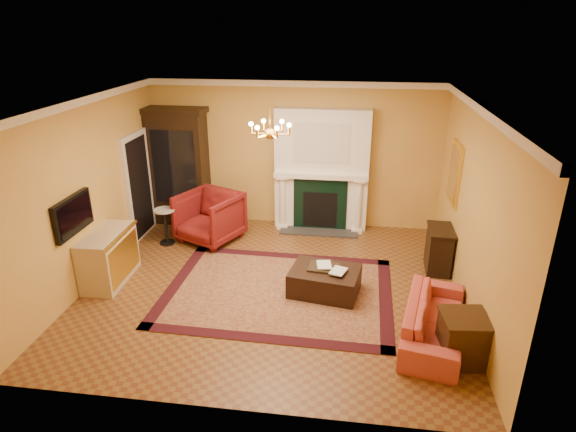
% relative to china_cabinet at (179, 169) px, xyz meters
% --- Properties ---
extents(floor, '(6.00, 5.50, 0.02)m').
position_rel_china_cabinet_xyz_m(floor, '(2.39, -2.49, -1.19)').
color(floor, brown).
rests_on(floor, ground).
extents(ceiling, '(6.00, 5.50, 0.02)m').
position_rel_china_cabinet_xyz_m(ceiling, '(2.39, -2.49, 1.83)').
color(ceiling, white).
rests_on(ceiling, wall_back).
extents(wall_back, '(6.00, 0.02, 3.00)m').
position_rel_china_cabinet_xyz_m(wall_back, '(2.39, 0.27, 0.32)').
color(wall_back, gold).
rests_on(wall_back, floor).
extents(wall_front, '(6.00, 0.02, 3.00)m').
position_rel_china_cabinet_xyz_m(wall_front, '(2.39, -5.25, 0.32)').
color(wall_front, gold).
rests_on(wall_front, floor).
extents(wall_left, '(0.02, 5.50, 3.00)m').
position_rel_china_cabinet_xyz_m(wall_left, '(-0.62, -2.49, 0.32)').
color(wall_left, gold).
rests_on(wall_left, floor).
extents(wall_right, '(0.02, 5.50, 3.00)m').
position_rel_china_cabinet_xyz_m(wall_right, '(5.40, -2.49, 0.32)').
color(wall_right, gold).
rests_on(wall_right, floor).
extents(fireplace, '(1.90, 0.70, 2.50)m').
position_rel_china_cabinet_xyz_m(fireplace, '(2.99, 0.08, 0.02)').
color(fireplace, white).
rests_on(fireplace, wall_back).
extents(crown_molding, '(6.00, 5.50, 0.12)m').
position_rel_china_cabinet_xyz_m(crown_molding, '(2.39, -1.53, 1.76)').
color(crown_molding, white).
rests_on(crown_molding, ceiling).
extents(doorway, '(0.08, 1.05, 2.10)m').
position_rel_china_cabinet_xyz_m(doorway, '(-0.56, -0.79, -0.13)').
color(doorway, silver).
rests_on(doorway, wall_left).
extents(tv_panel, '(0.09, 0.95, 0.58)m').
position_rel_china_cabinet_xyz_m(tv_panel, '(-0.55, -3.09, 0.17)').
color(tv_panel, black).
rests_on(tv_panel, wall_left).
extents(gilt_mirror, '(0.06, 0.76, 1.05)m').
position_rel_china_cabinet_xyz_m(gilt_mirror, '(5.36, -1.09, 0.47)').
color(gilt_mirror, yellow).
rests_on(gilt_mirror, wall_right).
extents(chandelier, '(0.63, 0.55, 0.53)m').
position_rel_china_cabinet_xyz_m(chandelier, '(2.39, -2.49, 1.43)').
color(chandelier, gold).
rests_on(chandelier, ceiling).
extents(oriental_rug, '(3.70, 2.81, 0.01)m').
position_rel_china_cabinet_xyz_m(oriental_rug, '(2.52, -2.65, -1.17)').
color(oriental_rug, '#4E1210').
rests_on(oriental_rug, floor).
extents(china_cabinet, '(1.20, 0.58, 2.35)m').
position_rel_china_cabinet_xyz_m(china_cabinet, '(0.00, 0.00, 0.00)').
color(china_cabinet, black).
rests_on(china_cabinet, floor).
extents(wingback_armchair, '(1.37, 1.33, 1.08)m').
position_rel_china_cabinet_xyz_m(wingback_armchair, '(0.87, -0.88, -0.63)').
color(wingback_armchair, maroon).
rests_on(wingback_armchair, floor).
extents(pedestal_table, '(0.40, 0.40, 0.72)m').
position_rel_china_cabinet_xyz_m(pedestal_table, '(0.07, -1.16, -0.76)').
color(pedestal_table, black).
rests_on(pedestal_table, floor).
extents(commode, '(0.59, 1.18, 0.87)m').
position_rel_china_cabinet_xyz_m(commode, '(-0.34, -2.66, -0.74)').
color(commode, beige).
rests_on(commode, floor).
extents(coral_sofa, '(0.93, 1.96, 0.74)m').
position_rel_china_cabinet_xyz_m(coral_sofa, '(4.82, -3.54, -0.81)').
color(coral_sofa, '#BB453B').
rests_on(coral_sofa, floor).
extents(end_table, '(0.59, 0.59, 0.63)m').
position_rel_china_cabinet_xyz_m(end_table, '(5.11, -4.00, -0.86)').
color(end_table, '#381F0F').
rests_on(end_table, floor).
extents(console_table, '(0.42, 0.69, 0.76)m').
position_rel_china_cabinet_xyz_m(console_table, '(5.17, -1.53, -0.80)').
color(console_table, black).
rests_on(console_table, floor).
extents(leather_ottoman, '(1.19, 0.95, 0.40)m').
position_rel_china_cabinet_xyz_m(leather_ottoman, '(3.26, -2.58, -0.96)').
color(leather_ottoman, black).
rests_on(leather_ottoman, oriental_rug).
extents(ottoman_tray, '(0.51, 0.42, 0.03)m').
position_rel_china_cabinet_xyz_m(ottoman_tray, '(3.24, -2.53, -0.75)').
color(ottoman_tray, black).
rests_on(ottoman_tray, leather_ottoman).
extents(book_a, '(0.23, 0.06, 0.30)m').
position_rel_china_cabinet_xyz_m(book_a, '(3.13, -2.52, -0.58)').
color(book_a, gray).
rests_on(book_a, ottoman_tray).
extents(book_b, '(0.22, 0.09, 0.30)m').
position_rel_china_cabinet_xyz_m(book_b, '(3.37, -2.64, -0.58)').
color(book_b, gray).
rests_on(book_b, ottoman_tray).
extents(topiary_left, '(0.17, 0.17, 0.46)m').
position_rel_china_cabinet_xyz_m(topiary_left, '(2.39, 0.04, 0.31)').
color(topiary_left, tan).
rests_on(topiary_left, fireplace).
extents(topiary_right, '(0.16, 0.16, 0.42)m').
position_rel_china_cabinet_xyz_m(topiary_right, '(3.73, 0.04, 0.28)').
color(topiary_right, tan).
rests_on(topiary_right, fireplace).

